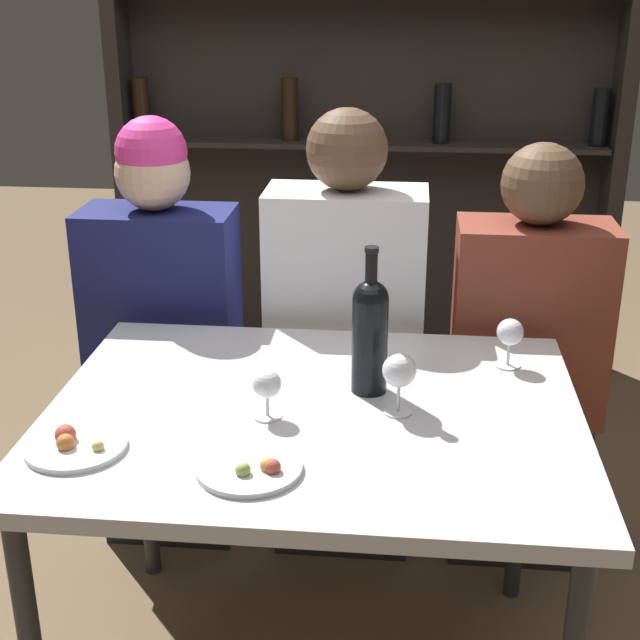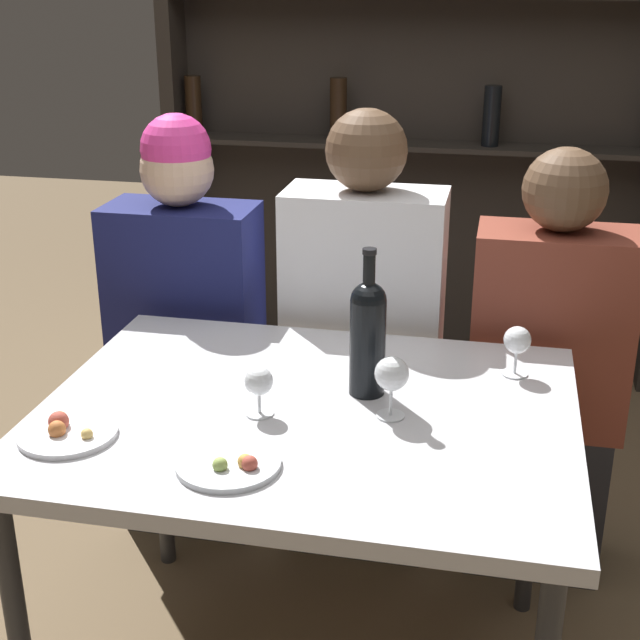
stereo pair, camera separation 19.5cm
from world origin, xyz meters
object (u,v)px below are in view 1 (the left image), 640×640
wine_glass_0 (267,386)px  wine_glass_1 (510,334)px  food_plate_1 (251,468)px  seated_person_right (525,373)px  seated_person_left (165,347)px  wine_glass_2 (399,372)px  food_plate_0 (74,444)px  seated_person_center (345,354)px  wine_bottle (370,330)px

wine_glass_0 → wine_glass_1: (0.52, 0.31, 0.01)m
food_plate_1 → seated_person_right: size_ratio=0.17×
seated_person_right → seated_person_left: bearing=-180.0°
wine_glass_0 → seated_person_right: size_ratio=0.09×
wine_glass_2 → food_plate_0: wine_glass_2 is taller
seated_person_left → wine_glass_2: bearing=-42.0°
food_plate_0 → food_plate_1: (0.36, -0.05, -0.00)m
wine_glass_2 → food_plate_1: size_ratio=0.67×
wine_glass_2 → food_plate_0: 0.66m
seated_person_left → seated_person_right: 1.01m
wine_glass_2 → seated_person_right: seated_person_right is taller
wine_glass_0 → seated_person_left: seated_person_left is taller
seated_person_left → seated_person_center: bearing=0.0°
wine_glass_0 → wine_glass_1: 0.60m
wine_glass_0 → food_plate_1: bearing=-89.2°
wine_bottle → wine_glass_1: 0.36m
seated_person_left → food_plate_0: bearing=-86.6°
wine_bottle → seated_person_left: 0.83m
food_plate_0 → seated_person_center: size_ratio=0.15×
wine_glass_1 → wine_bottle: bearing=-152.9°
food_plate_1 → seated_person_center: size_ratio=0.16×
food_plate_0 → seated_person_right: bearing=40.3°
wine_glass_1 → food_plate_1: 0.74m
seated_person_center → wine_bottle: bearing=-79.9°
wine_bottle → seated_person_right: seated_person_right is taller
wine_glass_2 → seated_person_right: size_ratio=0.11×
seated_person_center → food_plate_1: bearing=-97.3°
wine_glass_0 → wine_glass_1: size_ratio=0.91×
wine_bottle → seated_person_left: size_ratio=0.26×
wine_glass_1 → food_plate_0: wine_glass_1 is taller
wine_bottle → seated_person_left: bearing=140.3°
wine_bottle → wine_glass_1: wine_bottle is taller
wine_glass_0 → wine_bottle: bearing=36.0°
food_plate_1 → seated_person_left: bearing=115.0°
seated_person_right → wine_glass_0: bearing=-133.4°
wine_glass_1 → seated_person_center: (-0.41, 0.34, -0.21)m
wine_glass_0 → seated_person_left: size_ratio=0.08×
wine_glass_2 → food_plate_1: 0.38m
wine_bottle → seated_person_center: bearing=100.1°
food_plate_1 → seated_person_center: seated_person_center is taller
wine_bottle → wine_glass_1: (0.32, 0.16, -0.06)m
wine_glass_1 → food_plate_1: bearing=-134.4°
food_plate_0 → seated_person_left: (-0.05, 0.82, -0.15)m
food_plate_0 → seated_person_right: (0.96, 0.82, -0.18)m
food_plate_0 → seated_person_center: 0.95m
wine_glass_2 → seated_person_right: 0.74m
wine_glass_1 → seated_person_right: bearing=74.8°
wine_glass_2 → food_plate_1: bearing=-135.3°
food_plate_1 → wine_glass_0: bearing=90.8°
wine_bottle → seated_person_center: 0.58m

